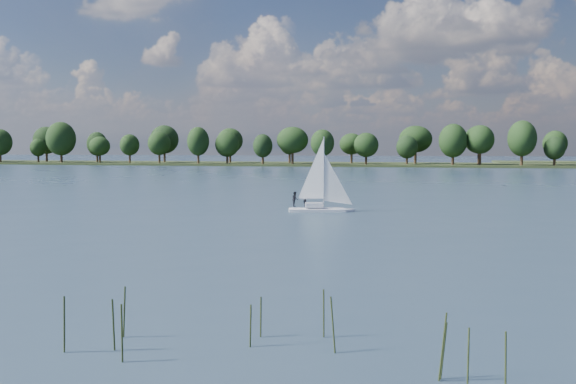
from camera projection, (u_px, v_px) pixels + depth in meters
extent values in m
plane|color=#233342|center=(322.00, 181.00, 130.16)|extent=(700.00, 700.00, 0.00)
cube|color=black|center=(369.00, 165.00, 239.41)|extent=(660.00, 40.00, 1.50)
cube|color=silver|center=(318.00, 212.00, 70.13)|extent=(6.78, 3.44, 0.77)
cube|color=silver|center=(318.00, 205.00, 70.07)|extent=(2.15, 1.61, 0.48)
cylinder|color=silver|center=(319.00, 172.00, 69.82)|extent=(0.12, 0.12, 7.68)
imported|color=black|center=(305.00, 199.00, 70.52)|extent=(0.46, 0.64, 1.66)
imported|color=black|center=(295.00, 199.00, 70.31)|extent=(0.79, 0.92, 1.66)
cylinder|color=#283316|center=(294.00, 321.00, 23.10)|extent=(3.20, 3.20, 1.83)
cylinder|color=#283316|center=(464.00, 361.00, 18.52)|extent=(3.20, 3.20, 2.06)
cylinder|color=#283316|center=(113.00, 323.00, 22.77)|extent=(3.20, 3.20, 1.92)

